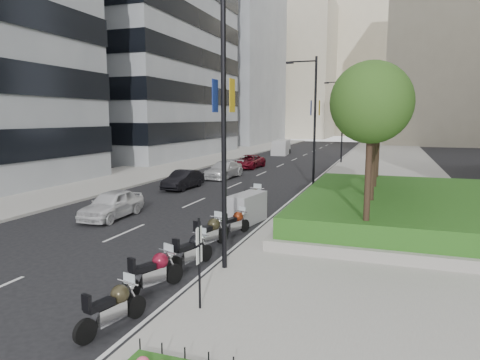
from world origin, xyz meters
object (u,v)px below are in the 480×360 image
at_px(motorcycle_3, 210,233).
at_px(car_c, 224,170).
at_px(motorcycle_1, 154,272).
at_px(motorcycle_2, 191,251).
at_px(motorcycle_4, 235,223).
at_px(parking_sign, 199,259).
at_px(motorcycle_0, 113,307).
at_px(lamp_post_2, 341,117).
at_px(car_a, 112,204).
at_px(delivery_van, 281,148).
at_px(lamp_post_0, 219,113).
at_px(motorcycle_6, 253,200).
at_px(lamp_post_1, 313,116).
at_px(car_b, 183,180).
at_px(car_d, 249,162).
at_px(motorcycle_5, 247,209).

bearing_deg(motorcycle_3, car_c, 34.11).
height_order(motorcycle_1, motorcycle_2, motorcycle_1).
bearing_deg(motorcycle_2, motorcycle_3, 22.62).
bearing_deg(motorcycle_4, parking_sign, -148.49).
bearing_deg(motorcycle_0, lamp_post_2, 12.72).
relative_size(motorcycle_4, car_a, 0.47).
relative_size(parking_sign, delivery_van, 0.51).
relative_size(lamp_post_2, car_a, 2.22).
distance_m(lamp_post_2, motorcycle_2, 35.27).
bearing_deg(lamp_post_0, delivery_van, 101.25).
xyz_separation_m(motorcycle_1, motorcycle_6, (-0.45, 10.85, 0.07)).
bearing_deg(lamp_post_0, lamp_post_1, 90.00).
height_order(motorcycle_6, car_c, car_c).
height_order(lamp_post_2, motorcycle_4, lamp_post_2).
bearing_deg(car_c, motorcycle_2, -67.67).
relative_size(lamp_post_0, motorcycle_3, 4.04).
bearing_deg(motorcycle_4, car_b, 55.28).
bearing_deg(motorcycle_0, motorcycle_4, 14.65).
distance_m(lamp_post_2, motorcycle_0, 39.68).
xyz_separation_m(motorcycle_2, delivery_van, (-7.70, 43.88, 0.37)).
distance_m(lamp_post_0, car_b, 17.18).
height_order(lamp_post_0, car_a, lamp_post_0).
bearing_deg(car_d, motorcycle_2, -72.38).
bearing_deg(car_c, delivery_van, 96.10).
bearing_deg(car_c, car_d, 95.62).
bearing_deg(delivery_van, car_c, -92.61).
distance_m(parking_sign, car_d, 31.91).
xyz_separation_m(lamp_post_0, motorcycle_5, (-1.16, 6.34, -4.36)).
bearing_deg(car_d, delivery_van, 95.83).
xyz_separation_m(lamp_post_2, delivery_van, (-8.73, 8.92, -4.13)).
bearing_deg(parking_sign, motorcycle_6, 101.00).
xyz_separation_m(lamp_post_1, car_a, (-7.85, -11.83, -4.37)).
relative_size(car_a, car_b, 1.03).
distance_m(car_b, car_d, 13.44).
height_order(motorcycle_5, car_d, motorcycle_5).
distance_m(parking_sign, motorcycle_3, 5.58).
bearing_deg(lamp_post_2, motorcycle_0, -91.33).
height_order(lamp_post_1, motorcycle_0, lamp_post_1).
bearing_deg(lamp_post_2, motorcycle_3, -92.23).
distance_m(motorcycle_3, car_c, 19.34).
xyz_separation_m(motorcycle_0, motorcycle_4, (-0.09, 8.64, -0.03)).
bearing_deg(motorcycle_6, motorcycle_1, -172.62).
xyz_separation_m(lamp_post_1, car_b, (-8.49, -2.74, -4.41)).
height_order(lamp_post_2, car_d, lamp_post_2).
bearing_deg(motorcycle_1, motorcycle_0, -152.26).
bearing_deg(car_c, car_a, -86.23).
xyz_separation_m(parking_sign, car_d, (-8.70, 30.69, -0.81)).
bearing_deg(parking_sign, lamp_post_2, 90.99).
xyz_separation_m(motorcycle_0, car_c, (-6.90, 24.78, 0.14)).
distance_m(lamp_post_1, parking_sign, 20.33).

